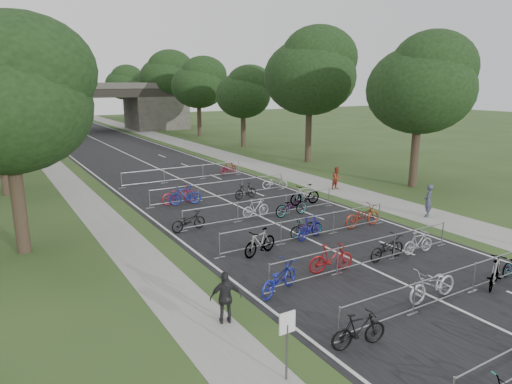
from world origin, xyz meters
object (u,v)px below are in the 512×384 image
pedestrian_a (428,201)px  pedestrian_c (226,298)px  park_sign (287,333)px  pedestrian_b (337,178)px  overpass_bridge (79,108)px

pedestrian_a → pedestrian_c: (-14.54, -4.32, -0.07)m
pedestrian_a → pedestrian_c: pedestrian_a is taller
park_sign → pedestrian_c: park_sign is taller
park_sign → pedestrian_c: bearing=90.0°
park_sign → pedestrian_a: park_sign is taller
pedestrian_a → park_sign: bearing=-8.1°
pedestrian_b → pedestrian_c: pedestrian_c is taller
park_sign → overpass_bridge: bearing=83.7°
park_sign → pedestrian_a: (14.54, 7.53, -0.38)m
overpass_bridge → pedestrian_c: bearing=-96.6°
pedestrian_b → pedestrian_c: size_ratio=0.93×
park_sign → pedestrian_b: size_ratio=1.19×
park_sign → pedestrian_b: park_sign is taller
park_sign → pedestrian_a: size_ratio=1.03×
pedestrian_b → pedestrian_c: 18.90m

